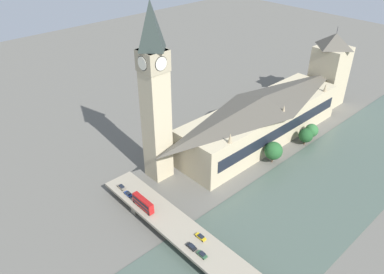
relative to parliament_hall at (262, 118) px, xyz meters
The scene contains 15 objects.
ground_plane 22.81m from the parliament_hall, 154.48° to the left, with size 600.00×600.00×0.00m, color #605E56.
river_water 50.66m from the parliament_hall, behind, with size 51.04×360.00×0.30m, color #47564C.
parliament_hall is the anchor object (origin of this frame).
clock_tower 71.20m from the parliament_hall, 78.44° to the left, with size 11.28×11.28×83.37m.
victoria_tower 68.11m from the parliament_hall, 89.95° to the right, with size 18.99×18.99×51.06m.
road_bridge 96.26m from the parliament_hall, 120.25° to the left, with size 134.07×13.70×5.14m.
double_decker_bus_mid 86.73m from the parliament_hall, 94.18° to the left, with size 11.99×2.49×5.09m.
car_northbound_lead 93.55m from the parliament_hall, 112.58° to the left, with size 4.33×1.87×1.33m.
car_northbound_mid 87.83m from the parliament_hall, 113.36° to the left, with size 4.61×1.76×1.37m.
car_northbound_tail 95.46m from the parliament_hall, 115.61° to the left, with size 4.12×1.89×1.45m.
car_southbound_lead 86.81m from the parliament_hall, 86.81° to the left, with size 4.36×1.76×1.52m.
car_southbound_mid 86.89m from the parliament_hall, 82.87° to the left, with size 4.68×1.84×1.54m.
tree_embankment_near 29.42m from the parliament_hall, 133.87° to the right, with size 7.50×7.50×9.49m.
tree_embankment_mid 25.62m from the parliament_hall, 147.26° to the right, with size 7.89×7.89×9.81m.
tree_embankment_far 24.05m from the parliament_hall, 143.88° to the left, with size 9.35×9.35×11.82m.
Camera 1 is at (-89.78, 143.18, 113.24)m, focal length 35.00 mm.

